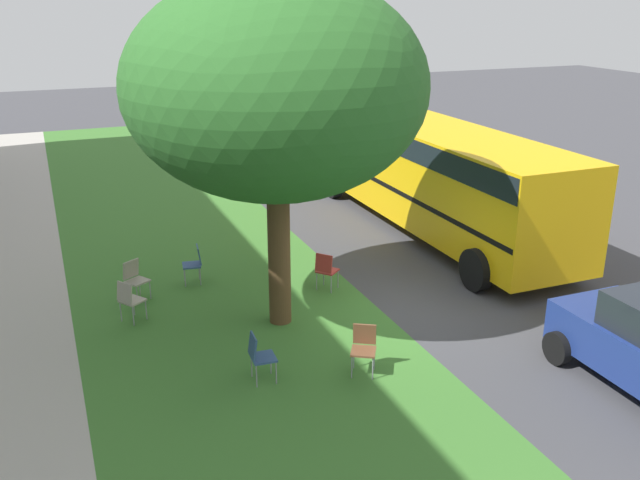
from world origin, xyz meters
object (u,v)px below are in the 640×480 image
(chair_1, at_px, (129,298))
(chair_2, at_px, (195,261))
(chair_0, at_px, (259,354))
(school_bus, at_px, (435,168))
(chair_4, at_px, (326,269))
(street_tree, at_px, (276,88))
(chair_5, at_px, (364,345))
(chair_3, at_px, (135,277))

(chair_1, height_order, chair_2, same)
(chair_0, bearing_deg, school_bus, -49.23)
(chair_4, bearing_deg, street_tree, 126.91)
(chair_2, bearing_deg, chair_5, -159.81)
(school_bus, bearing_deg, chair_4, 122.62)
(chair_1, relative_size, school_bus, 0.08)
(street_tree, xyz_separation_m, chair_0, (-2.05, 1.08, -4.11))
(street_tree, height_order, chair_3, street_tree)
(chair_1, distance_m, chair_4, 4.23)
(chair_0, relative_size, chair_3, 1.00)
(chair_0, relative_size, chair_1, 1.00)
(chair_4, relative_size, chair_5, 1.00)
(chair_2, bearing_deg, chair_1, 132.39)
(chair_1, bearing_deg, chair_2, -47.61)
(chair_1, distance_m, chair_5, 4.95)
(chair_4, distance_m, chair_5, 3.59)
(chair_5, bearing_deg, street_tree, 15.84)
(chair_0, height_order, chair_2, same)
(school_bus, bearing_deg, street_tree, 123.73)
(street_tree, xyz_separation_m, chair_5, (-2.43, -0.69, -4.11))
(chair_5, bearing_deg, chair_4, -11.99)
(chair_4, relative_size, school_bus, 0.08)
(chair_5, bearing_deg, chair_0, 77.86)
(street_tree, xyz_separation_m, chair_4, (1.08, -1.44, -4.11))
(chair_2, bearing_deg, street_tree, -155.92)
(chair_3, distance_m, school_bus, 8.58)
(chair_3, bearing_deg, chair_5, -144.89)
(chair_1, height_order, chair_5, same)
(street_tree, relative_size, chair_3, 7.60)
(street_tree, distance_m, chair_1, 5.09)
(chair_0, xyz_separation_m, chair_5, (-0.38, -1.77, 0.00))
(street_tree, distance_m, chair_5, 4.83)
(street_tree, relative_size, chair_1, 7.60)
(chair_2, distance_m, chair_5, 5.35)
(chair_4, xyz_separation_m, school_bus, (2.78, -4.34, 1.24))
(street_tree, height_order, chair_2, street_tree)
(chair_4, height_order, school_bus, school_bus)
(chair_3, bearing_deg, school_bus, -78.46)
(chair_2, xyz_separation_m, school_bus, (1.27, -6.93, 1.24))
(chair_2, relative_size, school_bus, 0.08)
(chair_0, xyz_separation_m, chair_3, (4.21, 1.46, 0.00))
(chair_0, distance_m, chair_1, 3.58)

